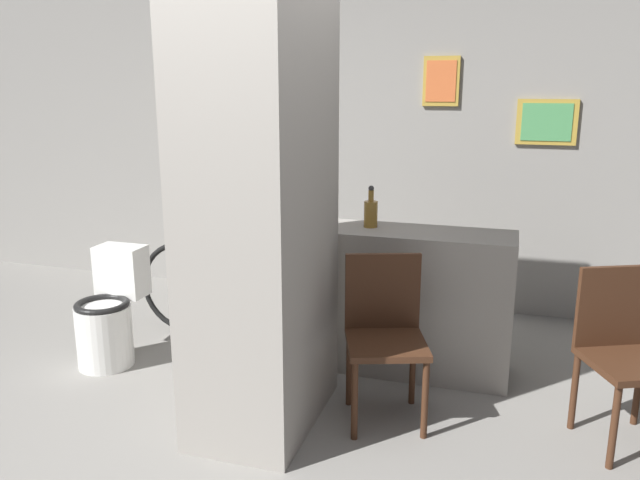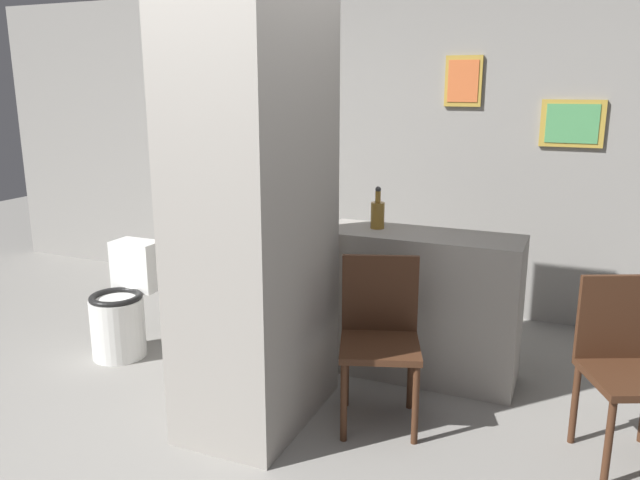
# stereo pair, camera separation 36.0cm
# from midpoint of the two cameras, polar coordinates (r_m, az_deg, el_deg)

# --- Properties ---
(ground_plane) EXTENTS (14.00, 14.00, 0.00)m
(ground_plane) POSITION_cam_midpoint_polar(r_m,az_deg,el_deg) (3.35, -12.23, -19.28)
(ground_plane) COLOR gray
(wall_back) EXTENTS (8.00, 0.09, 2.60)m
(wall_back) POSITION_cam_midpoint_polar(r_m,az_deg,el_deg) (5.27, 1.20, 8.35)
(wall_back) COLOR gray
(wall_back) RESTS_ON ground_plane
(pillar_center) EXTENTS (0.61, 0.94, 2.60)m
(pillar_center) POSITION_cam_midpoint_polar(r_m,az_deg,el_deg) (3.25, -8.72, 4.59)
(pillar_center) COLOR gray
(pillar_center) RESTS_ON ground_plane
(counter_shelf) EXTENTS (1.23, 0.44, 0.93)m
(counter_shelf) POSITION_cam_midpoint_polar(r_m,az_deg,el_deg) (4.04, 6.02, -5.67)
(counter_shelf) COLOR gray
(counter_shelf) RESTS_ON ground_plane
(toilet) EXTENTS (0.36, 0.52, 0.76)m
(toilet) POSITION_cam_midpoint_polar(r_m,az_deg,el_deg) (4.48, -20.94, -6.50)
(toilet) COLOR white
(toilet) RESTS_ON ground_plane
(chair_near_pillar) EXTENTS (0.54, 0.54, 0.91)m
(chair_near_pillar) POSITION_cam_midpoint_polar(r_m,az_deg,el_deg) (3.47, 2.96, -8.21)
(chair_near_pillar) COLOR #422616
(chair_near_pillar) RESTS_ON ground_plane
(chair_by_doorway) EXTENTS (0.56, 0.56, 0.91)m
(chair_by_doorway) POSITION_cam_midpoint_polar(r_m,az_deg,el_deg) (3.53, 23.49, -9.06)
(chair_by_doorway) COLOR #422616
(chair_by_doorway) RESTS_ON ground_plane
(bicycle) EXTENTS (1.64, 0.42, 0.75)m
(bicycle) POSITION_cam_midpoint_polar(r_m,az_deg,el_deg) (4.59, -9.45, -4.72)
(bicycle) COLOR black
(bicycle) RESTS_ON ground_plane
(bottle_tall) EXTENTS (0.09, 0.09, 0.27)m
(bottle_tall) POSITION_cam_midpoint_polar(r_m,az_deg,el_deg) (3.99, 2.09, 2.53)
(bottle_tall) COLOR olive
(bottle_tall) RESTS_ON counter_shelf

